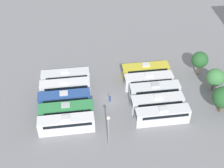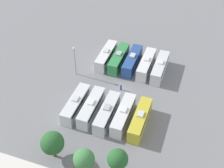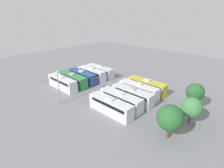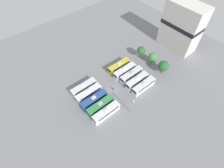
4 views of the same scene
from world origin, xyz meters
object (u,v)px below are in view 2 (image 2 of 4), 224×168
at_px(bus_9, 76,104).
at_px(bus_8, 91,107).
at_px(tree_1, 84,159).
at_px(worker_person, 121,87).
at_px(bus_5, 140,120).
at_px(bus_6, 123,115).
at_px(bus_2, 132,61).
at_px(tree_2, 52,143).
at_px(bus_4, 106,56).
at_px(bus_1, 146,64).
at_px(bus_3, 119,59).
at_px(bus_7, 107,113).
at_px(bus_0, 160,67).
at_px(tree_0, 118,159).
at_px(light_pole, 75,56).

bearing_deg(bus_9, bus_8, -177.35).
bearing_deg(tree_1, worker_person, -88.57).
relative_size(bus_5, bus_9, 1.00).
bearing_deg(tree_1, bus_9, -60.04).
bearing_deg(bus_6, bus_2, -79.11).
distance_m(bus_8, worker_person, 9.59).
bearing_deg(bus_2, tree_2, 79.13).
xyz_separation_m(bus_2, bus_9, (6.80, 18.06, 0.00)).
bearing_deg(bus_4, bus_5, 127.59).
relative_size(bus_1, bus_3, 1.00).
xyz_separation_m(bus_3, bus_7, (-3.48, 17.95, 0.00)).
xyz_separation_m(bus_1, bus_8, (6.98, 17.71, 0.00)).
distance_m(bus_0, tree_0, 29.27).
xyz_separation_m(tree_1, tree_2, (6.39, -1.00, 0.43)).
bearing_deg(bus_5, bus_2, -68.81).
height_order(bus_5, bus_9, same).
bearing_deg(bus_0, bus_7, 69.18).
relative_size(light_pole, tree_1, 1.50).
bearing_deg(bus_6, bus_8, 1.71).
xyz_separation_m(bus_1, bus_9, (10.37, 17.86, 0.00)).
bearing_deg(tree_0, bus_9, -41.55).
xyz_separation_m(bus_5, bus_6, (3.48, -0.07, 0.00)).
bearing_deg(bus_8, bus_4, -79.70).
relative_size(bus_6, bus_7, 1.00).
xyz_separation_m(bus_4, worker_person, (-6.72, 8.80, -0.93)).
xyz_separation_m(tree_0, tree_1, (5.49, 1.45, -0.66)).
distance_m(bus_5, bus_8, 10.30).
bearing_deg(tree_1, bus_7, -87.67).
bearing_deg(tree_2, bus_0, -113.18).
distance_m(bus_5, bus_9, 13.69).
relative_size(bus_0, bus_1, 1.00).
xyz_separation_m(bus_4, bus_7, (-6.75, 18.02, 0.00)).
distance_m(bus_9, tree_2, 12.13).
relative_size(bus_4, worker_person, 6.06).
distance_m(bus_6, bus_7, 3.33).
distance_m(bus_2, tree_2, 30.58).
relative_size(bus_0, tree_2, 1.74).
bearing_deg(bus_4, tree_2, 91.68).
xyz_separation_m(bus_7, light_pole, (11.79, -10.94, 3.58)).
relative_size(bus_1, bus_4, 1.00).
height_order(bus_3, bus_9, same).
xyz_separation_m(bus_3, bus_6, (-6.76, 17.41, 0.00)).
bearing_deg(bus_7, bus_9, -1.54).
relative_size(bus_0, bus_5, 1.00).
height_order(bus_4, tree_1, tree_1).
bearing_deg(bus_5, tree_0, 86.33).
distance_m(bus_4, tree_2, 29.83).
xyz_separation_m(bus_0, bus_9, (13.73, 17.71, 0.00)).
xyz_separation_m(bus_3, bus_4, (3.27, -0.07, 0.00)).
height_order(bus_8, tree_0, tree_0).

